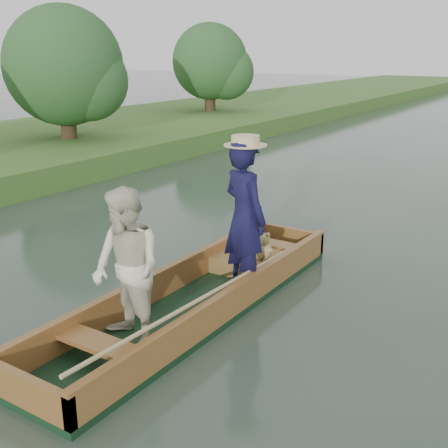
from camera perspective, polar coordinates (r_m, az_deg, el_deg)
The scene contains 2 objects.
ground at distance 6.92m, azimuth -2.75°, elevation -8.78°, with size 120.00×120.00×0.00m, color #283D30.
punt at distance 6.55m, azimuth -3.01°, elevation -3.98°, with size 1.23×5.00×2.05m.
Camera 1 is at (3.67, -5.01, 3.05)m, focal length 45.00 mm.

